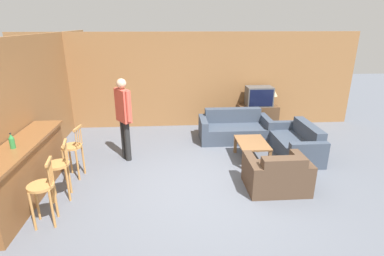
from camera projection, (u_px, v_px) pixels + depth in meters
The scene contains 16 objects.
ground_plane at pixel (201, 188), 5.39m from camera, with size 24.00×24.00×0.00m, color #565B66.
wall_back at pixel (189, 81), 8.31m from camera, with size 9.40×0.08×2.60m.
wall_left at pixel (31, 104), 5.94m from camera, with size 0.08×8.56×2.60m.
bar_counter at pixel (23, 173), 4.92m from camera, with size 0.55×2.56×0.98m.
bar_chair_near at pixel (43, 191), 4.29m from camera, with size 0.43×0.43×1.02m.
bar_chair_mid at pixel (59, 169), 4.93m from camera, with size 0.44×0.44×1.02m.
bar_chair_far at pixel (73, 151), 5.63m from camera, with size 0.42×0.42×1.02m.
couch_far at pixel (234, 129), 7.57m from camera, with size 1.75×0.86×0.75m.
armchair_near at pixel (277, 175), 5.30m from camera, with size 1.06×0.81×0.73m.
loveseat_right at pixel (296, 144), 6.68m from camera, with size 0.79×1.52×0.72m.
coffee_table at pixel (252, 145), 6.40m from camera, with size 0.62×0.89×0.42m.
tv_unit at pixel (257, 117), 8.40m from camera, with size 1.07×0.51×0.65m.
tv at pixel (259, 96), 8.20m from camera, with size 0.71×0.45×0.53m.
bottle at pixel (12, 141), 4.61m from camera, with size 0.08×0.08×0.25m.
table_lamp at pixel (273, 93), 8.20m from camera, with size 0.26×0.26×0.48m.
person_by_window at pixel (124, 115), 6.23m from camera, with size 0.37×0.45×1.77m.
Camera 1 is at (-0.49, -4.70, 2.83)m, focal length 28.00 mm.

